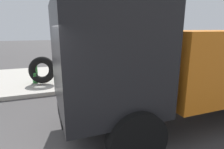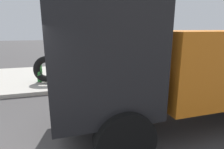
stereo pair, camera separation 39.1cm
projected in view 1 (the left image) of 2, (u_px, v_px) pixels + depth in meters
name	position (u px, v px, depth m)	size (l,w,h in m)	color
sidewalk_curb	(25.00, 80.00, 8.87)	(36.00, 5.00, 0.15)	#ADA89E
fire_hydrant	(35.00, 72.00, 7.98)	(0.27, 0.61, 0.91)	#2D8438
loose_tire	(42.00, 70.00, 7.89)	(1.14, 1.14, 0.29)	black
dump_truck_orange	(187.00, 62.00, 4.85)	(7.04, 2.89, 3.00)	orange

